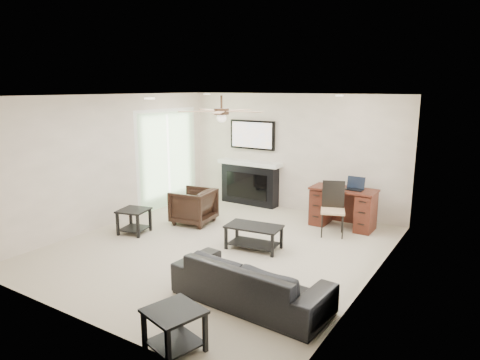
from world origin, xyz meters
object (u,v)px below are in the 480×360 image
Objects in this scene: sofa at (251,281)px; fireplace_unit at (249,163)px; coffee_table at (254,237)px; desk at (343,208)px; armchair at (193,206)px.

fireplace_unit reaches higher than sofa.
coffee_table is 2.88m from fireplace_unit.
sofa is at bearing -89.30° from desk.
fireplace_unit is at bearing 165.69° from armchair.
armchair is (-2.60, 2.15, 0.05)m from sofa.
armchair reaches higher than coffee_table.
desk reaches higher than armchair.
armchair is 0.84× the size of coffee_table.
sofa is 1.84m from coffee_table.
armchair is 0.62× the size of desk.
armchair is 1.91m from fireplace_unit.
fireplace_unit is at bearing -54.97° from sofa.
coffee_table is (-0.90, 1.60, -0.09)m from sofa.
fireplace_unit is at bearing 115.56° from coffee_table.
coffee_table is 0.74× the size of desk.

